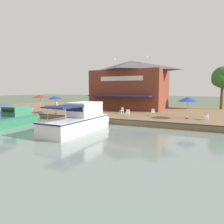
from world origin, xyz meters
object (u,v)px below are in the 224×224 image
(waterfront_restaurant, at_px, (131,84))
(motorboat_distant_upstream, at_px, (82,120))
(patio_umbrella_by_entrance, at_px, (55,97))
(cafe_chair_far_corner_seat, at_px, (206,116))
(patio_umbrella_back_row, at_px, (188,99))
(person_mid_patio, at_px, (56,107))
(cafe_chair_mid_patio, at_px, (153,112))
(patio_umbrella_mid_patio_left, at_px, (40,96))
(tree_behind_restaurant, at_px, (222,78))
(cafe_chair_back_row_seat, at_px, (128,113))
(cafe_chair_under_first_umbrella, at_px, (32,108))
(motorboat_outer_channel, at_px, (15,118))
(cafe_chair_beside_entrance, at_px, (122,110))

(waterfront_restaurant, relative_size, motorboat_distant_upstream, 1.43)
(patio_umbrella_by_entrance, xyz_separation_m, cafe_chair_far_corner_seat, (-2.07, 18.80, -1.70))
(patio_umbrella_back_row, xyz_separation_m, person_mid_patio, (3.61, -15.66, -1.11))
(cafe_chair_mid_patio, bearing_deg, motorboat_distant_upstream, -26.15)
(patio_umbrella_mid_patio_left, xyz_separation_m, cafe_chair_far_corner_seat, (-1.31, 22.27, -1.80))
(motorboat_distant_upstream, xyz_separation_m, tree_behind_restaurant, (-22.28, 12.67, 4.72))
(waterfront_restaurant, bearing_deg, cafe_chair_back_row_seat, 18.07)
(cafe_chair_back_row_seat, height_order, cafe_chair_mid_patio, same)
(cafe_chair_under_first_umbrella, relative_size, motorboat_outer_channel, 0.11)
(motorboat_distant_upstream, bearing_deg, motorboat_outer_channel, -85.01)
(waterfront_restaurant, xyz_separation_m, patio_umbrella_by_entrance, (11.77, -6.72, -2.00))
(patio_umbrella_mid_patio_left, bearing_deg, cafe_chair_beside_entrance, 102.15)
(cafe_chair_beside_entrance, bearing_deg, waterfront_restaurant, -168.06)
(patio_umbrella_back_row, height_order, cafe_chair_mid_patio, patio_umbrella_back_row)
(tree_behind_restaurant, bearing_deg, patio_umbrella_by_entrance, -52.15)
(cafe_chair_far_corner_seat, xyz_separation_m, motorboat_distant_upstream, (8.02, -10.47, -0.04))
(tree_behind_restaurant, bearing_deg, patio_umbrella_back_row, -16.42)
(patio_umbrella_by_entrance, relative_size, cafe_chair_under_first_umbrella, 2.89)
(cafe_chair_far_corner_seat, xyz_separation_m, cafe_chair_mid_patio, (-1.08, -5.99, 0.00))
(waterfront_restaurant, distance_m, patio_umbrella_mid_patio_left, 15.12)
(tree_behind_restaurant, bearing_deg, motorboat_distant_upstream, -29.62)
(motorboat_distant_upstream, bearing_deg, cafe_chair_far_corner_seat, 127.47)
(waterfront_restaurant, relative_size, cafe_chair_far_corner_seat, 14.45)
(waterfront_restaurant, xyz_separation_m, patio_umbrella_back_row, (9.40, 10.18, -1.99))
(cafe_chair_far_corner_seat, height_order, cafe_chair_back_row_seat, same)
(motorboat_distant_upstream, bearing_deg, patio_umbrella_by_entrance, -125.55)
(motorboat_outer_channel, bearing_deg, motorboat_distant_upstream, 94.99)
(patio_umbrella_by_entrance, height_order, patio_umbrella_mid_patio_left, patio_umbrella_mid_patio_left)
(patio_umbrella_mid_patio_left, distance_m, motorboat_distant_upstream, 13.70)
(waterfront_restaurant, height_order, cafe_chair_mid_patio, waterfront_restaurant)
(cafe_chair_far_corner_seat, height_order, tree_behind_restaurant, tree_behind_restaurant)
(cafe_chair_mid_patio, bearing_deg, waterfront_restaurant, -144.76)
(waterfront_restaurant, bearing_deg, cafe_chair_mid_patio, 35.24)
(cafe_chair_beside_entrance, distance_m, motorboat_outer_channel, 13.00)
(patio_umbrella_mid_patio_left, relative_size, cafe_chair_back_row_seat, 2.99)
(waterfront_restaurant, distance_m, tree_behind_restaurant, 15.03)
(patio_umbrella_back_row, relative_size, cafe_chair_far_corner_seat, 2.95)
(cafe_chair_far_corner_seat, distance_m, tree_behind_restaurant, 15.17)
(cafe_chair_far_corner_seat, relative_size, motorboat_distant_upstream, 0.10)
(waterfront_restaurant, height_order, cafe_chair_back_row_seat, waterfront_restaurant)
(patio_umbrella_by_entrance, distance_m, cafe_chair_mid_patio, 13.30)
(patio_umbrella_back_row, xyz_separation_m, motorboat_outer_channel, (9.03, -16.70, -1.99))
(person_mid_patio, xyz_separation_m, motorboat_outer_channel, (5.43, -1.04, -0.87))
(patio_umbrella_by_entrance, height_order, patio_umbrella_back_row, patio_umbrella_back_row)
(patio_umbrella_mid_patio_left, bearing_deg, cafe_chair_back_row_seat, 91.40)
(patio_umbrella_by_entrance, relative_size, cafe_chair_back_row_seat, 2.89)
(patio_umbrella_back_row, bearing_deg, person_mid_patio, -77.03)
(cafe_chair_beside_entrance, xyz_separation_m, person_mid_patio, (4.57, -7.27, 0.60))
(cafe_chair_far_corner_seat, relative_size, cafe_chair_mid_patio, 1.00)
(cafe_chair_mid_patio, bearing_deg, cafe_chair_back_row_seat, -51.64)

